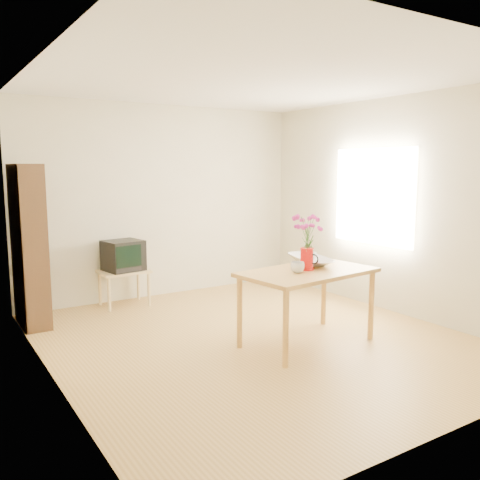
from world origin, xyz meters
TOP-DOWN VIEW (x-y plane):
  - room at (0.03, 0.00)m, footprint 4.50×4.50m
  - table at (0.37, -0.38)m, footprint 1.42×0.92m
  - tv_stand at (-0.70, 1.97)m, footprint 0.60×0.45m
  - bookshelf at (-1.85, 1.75)m, footprint 0.28×0.70m
  - pitcher at (0.38, -0.35)m, footprint 0.15×0.22m
  - flowers at (0.37, -0.35)m, footprint 0.25×0.25m
  - mug at (0.21, -0.42)m, footprint 0.19×0.19m
  - bowl at (0.62, -0.11)m, footprint 0.55×0.55m
  - teacup_a at (0.58, -0.11)m, footprint 0.08×0.08m
  - teacup_b at (0.67, -0.09)m, footprint 0.09×0.09m
  - television at (-0.70, 1.98)m, footprint 0.51×0.48m

SIDE VIEW (x-z plane):
  - tv_stand at x=-0.70m, z-range 0.16..0.62m
  - television at x=-0.70m, z-range 0.46..0.85m
  - table at x=0.37m, z-range 0.29..1.04m
  - mug at x=0.21m, z-range 0.75..0.86m
  - bookshelf at x=-1.85m, z-range -0.06..1.74m
  - pitcher at x=0.38m, z-range 0.74..0.96m
  - teacup_a at x=0.58m, z-range 0.89..0.95m
  - teacup_b at x=0.67m, z-range 0.89..0.96m
  - bowl at x=0.62m, z-range 0.75..1.18m
  - flowers at x=0.37m, z-range 0.96..1.32m
  - room at x=0.03m, z-range -0.95..3.55m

